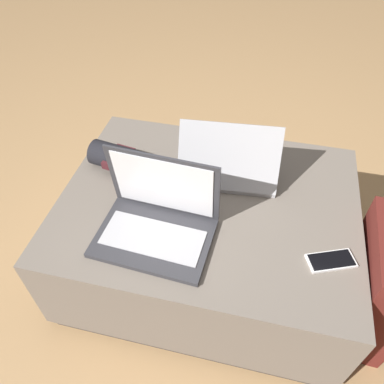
# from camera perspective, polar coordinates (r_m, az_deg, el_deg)

# --- Properties ---
(ground_plane) EXTENTS (14.00, 14.00, 0.00)m
(ground_plane) POSITION_cam_1_polar(r_m,az_deg,el_deg) (1.58, 2.09, -11.16)
(ground_plane) COLOR tan
(ottoman) EXTENTS (1.00, 0.77, 0.40)m
(ottoman) POSITION_cam_1_polar(r_m,az_deg,el_deg) (1.42, 2.30, -6.73)
(ottoman) COLOR #3D3832
(ottoman) RESTS_ON ground_plane
(laptop_near) EXTENTS (0.36, 0.26, 0.26)m
(laptop_near) POSITION_cam_1_polar(r_m,az_deg,el_deg) (1.14, -5.32, -4.17)
(laptop_near) COLOR #333338
(laptop_near) RESTS_ON ottoman
(laptop_far) EXTENTS (0.36, 0.26, 0.22)m
(laptop_far) POSITION_cam_1_polar(r_m,az_deg,el_deg) (1.32, 5.52, 4.08)
(laptop_far) COLOR #B7B7BC
(laptop_far) RESTS_ON ottoman
(cell_phone) EXTENTS (0.15, 0.11, 0.01)m
(cell_phone) POSITION_cam_1_polar(r_m,az_deg,el_deg) (1.18, 20.43, -9.77)
(cell_phone) COLOR white
(cell_phone) RESTS_ON ottoman
(backpack) EXTENTS (0.20, 0.35, 0.54)m
(backpack) POSITION_cam_1_polar(r_m,az_deg,el_deg) (1.41, 26.56, -12.82)
(backpack) COLOR #5B1E19
(backpack) RESTS_ON ground_plane
(wrist_brace) EXTENTS (0.22, 0.13, 0.09)m
(wrist_brace) POSITION_cam_1_polar(r_m,az_deg,el_deg) (1.37, -11.05, 5.06)
(wrist_brace) COLOR black
(wrist_brace) RESTS_ON ottoman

